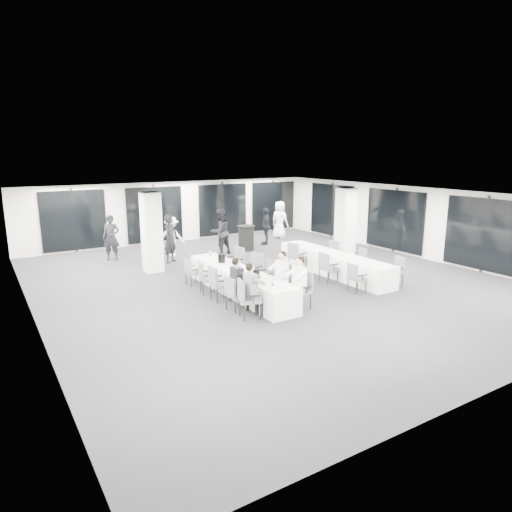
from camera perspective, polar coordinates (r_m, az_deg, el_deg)
The scene contains 42 objects.
room at distance 16.09m, azimuth 2.10°, elevation 3.02°, with size 14.04×16.04×2.84m.
column_left at distance 16.32m, azimuth -12.91°, elevation 2.89°, with size 0.60×0.60×2.80m, color silver.
column_right at distance 18.04m, azimuth 11.11°, elevation 3.91°, with size 0.60×0.60×2.80m, color silver.
banquet_table_main at distance 13.55m, azimuth -2.11°, elevation -3.27°, with size 0.90×5.00×0.75m, color silver.
banquet_table_side at distance 15.93m, azimuth 9.66°, elevation -0.98°, with size 0.90×5.00×0.75m, color silver.
cocktail_table at distance 19.56m, azimuth -1.24°, elevation 2.29°, with size 0.77×0.77×1.07m.
chair_main_left_near at distance 11.56m, azimuth -1.18°, elevation -5.08°, with size 0.62×0.65×1.02m.
chair_main_left_second at distance 12.14m, azimuth -2.77°, elevation -4.46°, with size 0.53×0.57×0.93m.
chair_main_left_mid at distance 12.92m, azimuth -4.83°, elevation -3.21°, with size 0.52×0.58×1.00m.
chair_main_left_fourth at distance 13.60m, azimuth -6.30°, elevation -2.50°, with size 0.60×0.62×0.97m.
chair_main_left_far at distance 14.56m, azimuth -8.09°, elevation -1.78°, with size 0.47×0.51×0.86m.
chair_main_right_near at distance 12.38m, azimuth 5.77°, elevation -3.93°, with size 0.56×0.61×1.01m.
chair_main_right_second at distance 13.03m, azimuth 3.51°, elevation -3.35°, with size 0.53×0.56×0.89m.
chair_main_right_mid at distance 13.75m, azimuth 1.34°, elevation -2.30°, with size 0.52×0.57×0.95m.
chair_main_right_fourth at distance 14.34m, azimuth -0.25°, elevation -1.46°, with size 0.63×0.66×1.03m.
chair_main_right_far at distance 15.32m, azimuth -2.51°, elevation -0.55°, with size 0.58×0.63×1.03m.
chair_side_left_near at distance 13.99m, azimuth 12.32°, elevation -2.48°, with size 0.48×0.53×0.89m.
chair_side_left_mid at distance 14.90m, azimuth 8.85°, elevation -1.19°, with size 0.50×0.56×0.98m.
chair_side_left_far at distance 16.16m, azimuth 5.00°, elevation 0.13°, with size 0.61×0.65×1.03m.
chair_side_right_near at distance 15.10m, azimuth 17.10°, elevation -1.56°, with size 0.53×0.57×0.92m.
chair_side_right_mid at distance 16.17m, azimuth 12.81°, elevation -0.43°, with size 0.51×0.55×0.89m.
chair_side_right_far at distance 17.20m, azimuth 9.44°, elevation 0.55°, with size 0.54×0.57×0.91m.
seated_guest_a at distance 11.56m, azimuth -0.41°, elevation -3.87°, with size 0.50×0.38×1.44m.
seated_guest_b at distance 12.14m, azimuth -2.14°, elevation -3.05°, with size 0.50×0.38×1.44m.
seated_guest_c at distance 12.21m, azimuth 5.18°, elevation -3.00°, with size 0.50×0.38×1.44m.
seated_guest_d at distance 12.84m, azimuth 3.00°, elevation -2.16°, with size 0.50×0.38×1.44m.
standing_guest_a at distance 17.63m, azimuth -10.65°, elevation 2.51°, with size 0.75×0.61×2.07m, color black.
standing_guest_b at distance 18.74m, azimuth -4.51°, elevation 3.40°, with size 1.03×0.63×2.13m, color black.
standing_guest_c at distance 18.77m, azimuth -10.49°, elevation 2.73°, with size 1.17×0.59×1.80m, color white.
standing_guest_d at distance 20.76m, azimuth 1.23°, elevation 4.07°, with size 1.12×0.63×1.91m, color black.
standing_guest_e at distance 22.30m, azimuth 2.99°, elevation 4.84°, with size 0.98×0.60×2.04m, color white.
standing_guest_g at distance 18.58m, azimuth -17.67°, elevation 2.58°, with size 0.74×0.59×2.02m, color black.
standing_guest_h at distance 19.65m, azimuth 11.63°, elevation 3.10°, with size 0.86×0.52×1.78m, color white.
ice_bucket_near at distance 12.52m, azimuth -0.04°, elevation -2.22°, with size 0.24×0.24×0.27m, color black.
ice_bucket_far at distance 14.35m, azimuth -4.33°, elevation -0.28°, with size 0.24×0.24×0.27m, color black.
water_bottle_a at distance 11.66m, azimuth 2.10°, elevation -3.45°, with size 0.07×0.07×0.23m, color silver.
water_bottle_b at distance 13.93m, azimuth -2.90°, elevation -0.81°, with size 0.06×0.06×0.20m, color silver.
water_bottle_c at distance 15.18m, azimuth -5.76°, elevation 0.31°, with size 0.07×0.07×0.21m, color silver.
plate_a at distance 12.17m, azimuth 1.33°, elevation -3.25°, with size 0.21×0.21×0.03m.
plate_b at distance 12.27m, azimuth 2.30°, elevation -3.13°, with size 0.19×0.19×0.03m.
plate_c at distance 13.19m, azimuth -0.89°, elevation -1.97°, with size 0.18×0.18×0.03m.
wine_glass at distance 11.65m, azimuth 3.88°, elevation -3.31°, with size 0.08×0.08×0.20m.
Camera 1 is at (-7.95, -12.04, 4.16)m, focal length 32.00 mm.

